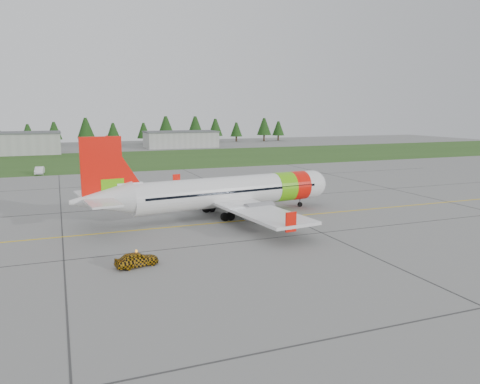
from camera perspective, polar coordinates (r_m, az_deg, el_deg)
name	(u,v)px	position (r m, az deg, el deg)	size (l,w,h in m)	color
ground	(231,243)	(44.98, -1.12, -6.18)	(320.00, 320.00, 0.00)	gray
aircraft	(225,192)	(55.93, -1.83, -0.02)	(32.42, 30.09, 9.84)	white
follow_me_car	(136,245)	(38.72, -12.55, -6.38)	(1.41, 1.19, 3.50)	orange
service_van	(39,163)	(100.95, -23.32, 3.27)	(1.58, 1.49, 4.52)	silver
grass_strip	(121,160)	(124.11, -14.35, 3.81)	(320.00, 50.00, 0.03)	#30561E
taxi_guideline	(206,224)	(52.31, -4.16, -3.90)	(120.00, 0.25, 0.02)	gold
hangar_west	(1,144)	(151.63, -27.12, 5.21)	(32.00, 14.00, 6.00)	#A8A8A3
hangar_east	(181,140)	(163.82, -7.23, 6.34)	(24.00, 12.00, 5.20)	#A8A8A3
treeline	(100,132)	(179.36, -16.67, 7.07)	(160.00, 8.00, 10.00)	#1C3F14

